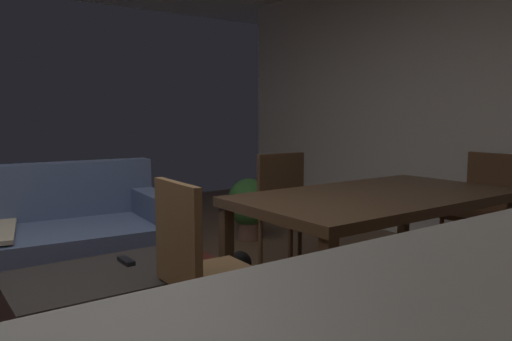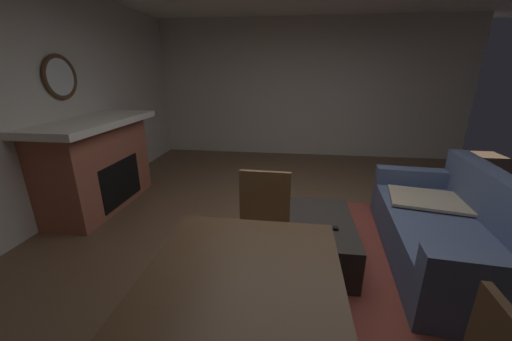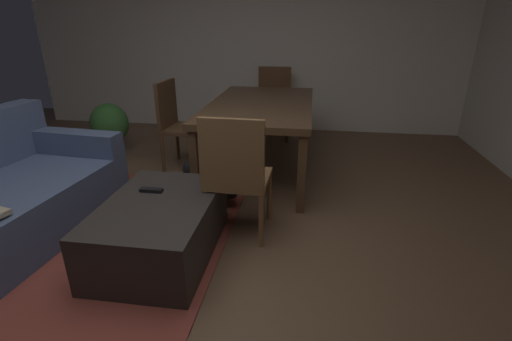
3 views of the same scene
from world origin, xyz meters
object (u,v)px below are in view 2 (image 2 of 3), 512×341
(fireplace, at_px, (98,164))
(round_wall_mirror, at_px, (60,77))
(ottoman_coffee_table, at_px, (315,239))
(small_dog, at_px, (304,305))
(couch, at_px, (451,232))
(tv_remote, at_px, (329,228))
(dining_chair_west, at_px, (263,221))

(fireplace, distance_m, round_wall_mirror, 1.10)
(ottoman_coffee_table, height_order, small_dog, ottoman_coffee_table)
(fireplace, distance_m, couch, 4.06)
(round_wall_mirror, xyz_separation_m, ottoman_coffee_table, (0.81, 3.02, -1.45))
(fireplace, xyz_separation_m, round_wall_mirror, (-0.00, -0.29, 1.06))
(tv_remote, bearing_deg, dining_chair_west, -74.60)
(fireplace, distance_m, dining_chair_west, 2.53)
(fireplace, relative_size, small_dog, 3.01)
(couch, height_order, small_dog, couch)
(dining_chair_west, height_order, small_dog, dining_chair_west)
(ottoman_coffee_table, xyz_separation_m, tv_remote, (0.15, 0.10, 0.21))
(small_dog, bearing_deg, round_wall_mirror, -119.48)
(round_wall_mirror, relative_size, dining_chair_west, 0.56)
(ottoman_coffee_table, relative_size, tv_remote, 6.38)
(dining_chair_west, bearing_deg, ottoman_coffee_table, 122.71)
(round_wall_mirror, bearing_deg, dining_chair_west, 66.41)
(ottoman_coffee_table, bearing_deg, fireplace, -106.58)
(small_dog, bearing_deg, couch, 124.64)
(ottoman_coffee_table, height_order, tv_remote, tv_remote)
(ottoman_coffee_table, distance_m, dining_chair_west, 0.64)
(dining_chair_west, relative_size, small_dog, 1.60)
(round_wall_mirror, relative_size, ottoman_coffee_table, 0.51)
(ottoman_coffee_table, relative_size, small_dog, 1.76)
(tv_remote, relative_size, dining_chair_west, 0.17)
(fireplace, height_order, dining_chair_west, fireplace)
(couch, relative_size, dining_chair_west, 2.20)
(fireplace, height_order, couch, fireplace)
(tv_remote, relative_size, small_dog, 0.28)
(ottoman_coffee_table, distance_m, small_dog, 0.83)
(round_wall_mirror, bearing_deg, tv_remote, 72.88)
(ottoman_coffee_table, height_order, dining_chair_west, dining_chair_west)
(round_wall_mirror, height_order, dining_chair_west, round_wall_mirror)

